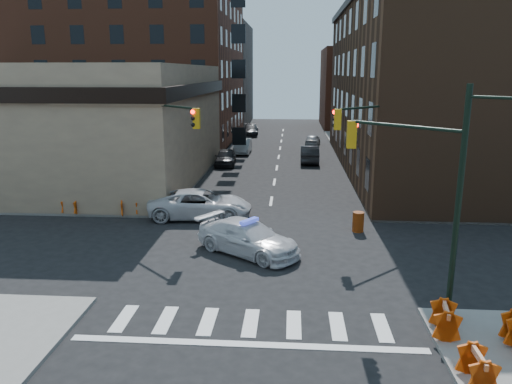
# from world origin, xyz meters

# --- Properties ---
(ground) EXTENTS (140.00, 140.00, 0.00)m
(ground) POSITION_xyz_m (0.00, 0.00, 0.00)
(ground) COLOR black
(ground) RESTS_ON ground
(sidewalk_nw) EXTENTS (34.00, 54.50, 0.15)m
(sidewalk_nw) POSITION_xyz_m (-23.00, 32.75, 0.07)
(sidewalk_nw) COLOR gray
(sidewalk_nw) RESTS_ON ground
(sidewalk_ne) EXTENTS (34.00, 54.50, 0.15)m
(sidewalk_ne) POSITION_xyz_m (23.00, 32.75, 0.07)
(sidewalk_ne) COLOR gray
(sidewalk_ne) RESTS_ON ground
(bank_building) EXTENTS (22.00, 22.00, 9.00)m
(bank_building) POSITION_xyz_m (-17.00, 16.50, 4.50)
(bank_building) COLOR #9B8365
(bank_building) RESTS_ON ground
(apartment_block) EXTENTS (25.00, 25.00, 24.00)m
(apartment_block) POSITION_xyz_m (-18.50, 40.00, 12.00)
(apartment_block) COLOR brown
(apartment_block) RESTS_ON ground
(commercial_row_ne) EXTENTS (14.00, 34.00, 14.00)m
(commercial_row_ne) POSITION_xyz_m (13.00, 22.50, 7.00)
(commercial_row_ne) COLOR #482D1C
(commercial_row_ne) RESTS_ON ground
(filler_nw) EXTENTS (20.00, 18.00, 16.00)m
(filler_nw) POSITION_xyz_m (-16.00, 62.00, 8.00)
(filler_nw) COLOR brown
(filler_nw) RESTS_ON ground
(filler_ne) EXTENTS (16.00, 16.00, 12.00)m
(filler_ne) POSITION_xyz_m (14.00, 58.00, 6.00)
(filler_ne) COLOR brown
(filler_ne) RESTS_ON ground
(signal_pole_se) EXTENTS (5.40, 5.27, 8.00)m
(signal_pole_se) POSITION_xyz_m (6.04, -5.52, 4.61)
(signal_pole_se) COLOR black
(signal_pole_se) RESTS_ON sidewalk_se
(signal_pole_nw) EXTENTS (3.58, 3.67, 8.00)m
(signal_pole_nw) POSITION_xyz_m (-5.85, 5.34, 4.34)
(signal_pole_nw) COLOR black
(signal_pole_nw) RESTS_ON sidewalk_nw
(signal_pole_ne) EXTENTS (3.67, 3.58, 8.00)m
(signal_pole_ne) POSITION_xyz_m (5.84, 5.35, 4.34)
(signal_pole_ne) COLOR black
(signal_pole_ne) RESTS_ON sidewalk_ne
(tree_ne_near) EXTENTS (3.00, 3.00, 4.85)m
(tree_ne_near) POSITION_xyz_m (7.50, 26.00, 3.49)
(tree_ne_near) COLOR black
(tree_ne_near) RESTS_ON sidewalk_ne
(tree_ne_far) EXTENTS (3.00, 3.00, 4.85)m
(tree_ne_far) POSITION_xyz_m (7.50, 34.00, 3.49)
(tree_ne_far) COLOR black
(tree_ne_far) RESTS_ON sidewalk_ne
(police_car) EXTENTS (5.69, 4.90, 1.57)m
(police_car) POSITION_xyz_m (-0.69, 0.02, 0.78)
(police_car) COLOR silver
(police_car) RESTS_ON ground
(pickup) EXTENTS (6.23, 3.13, 1.69)m
(pickup) POSITION_xyz_m (-4.03, 5.80, 0.84)
(pickup) COLOR silver
(pickup) RESTS_ON ground
(parked_car_wnear) EXTENTS (2.04, 4.55, 1.52)m
(parked_car_wnear) POSITION_xyz_m (-4.82, 22.99, 0.76)
(parked_car_wnear) COLOR black
(parked_car_wnear) RESTS_ON ground
(parked_car_wfar) EXTENTS (1.65, 4.69, 1.54)m
(parked_car_wfar) POSITION_xyz_m (-3.90, 30.09, 0.77)
(parked_car_wfar) COLOR gray
(parked_car_wfar) RESTS_ON ground
(parked_car_wdeep) EXTENTS (2.31, 5.24, 1.50)m
(parked_car_wdeep) POSITION_xyz_m (-4.34, 45.22, 0.75)
(parked_car_wdeep) COLOR black
(parked_car_wdeep) RESTS_ON ground
(parked_car_enear) EXTENTS (1.77, 4.96, 1.63)m
(parked_car_enear) POSITION_xyz_m (3.04, 25.03, 0.81)
(parked_car_enear) COLOR black
(parked_car_enear) RESTS_ON ground
(parked_car_efar) EXTENTS (2.08, 4.08, 1.33)m
(parked_car_efar) POSITION_xyz_m (3.79, 36.48, 0.67)
(parked_car_efar) COLOR #909298
(parked_car_efar) RESTS_ON ground
(pedestrian_a) EXTENTS (0.71, 0.58, 1.68)m
(pedestrian_a) POSITION_xyz_m (-7.74, 8.26, 0.99)
(pedestrian_a) COLOR black
(pedestrian_a) RESTS_ON sidewalk_nw
(pedestrian_b) EXTENTS (1.10, 1.01, 1.82)m
(pedestrian_b) POSITION_xyz_m (-9.04, 6.00, 1.06)
(pedestrian_b) COLOR black
(pedestrian_b) RESTS_ON sidewalk_nw
(pedestrian_c) EXTENTS (1.05, 0.59, 1.68)m
(pedestrian_c) POSITION_xyz_m (-11.02, 8.79, 0.99)
(pedestrian_c) COLOR #1E252E
(pedestrian_c) RESTS_ON sidewalk_nw
(barrel_road) EXTENTS (0.71, 0.71, 1.09)m
(barrel_road) POSITION_xyz_m (5.00, 3.81, 0.55)
(barrel_road) COLOR red
(barrel_road) RESTS_ON ground
(barrel_bank) EXTENTS (0.63, 0.63, 0.97)m
(barrel_bank) POSITION_xyz_m (-5.50, 7.44, 0.48)
(barrel_bank) COLOR #C24B09
(barrel_bank) RESTS_ON ground
(barricade_se_b) EXTENTS (0.83, 1.38, 0.98)m
(barricade_se_b) POSITION_xyz_m (6.40, -7.32, 0.64)
(barricade_se_b) COLOR #C35E09
(barricade_se_b) RESTS_ON sidewalk_se
(barricade_se_d) EXTENTS (0.63, 1.26, 0.94)m
(barricade_se_d) POSITION_xyz_m (6.49, -10.00, 0.62)
(barricade_se_d) COLOR #D4670A
(barricade_se_d) RESTS_ON sidewalk_se
(barricade_nw_a) EXTENTS (1.25, 0.82, 0.86)m
(barricade_nw_a) POSITION_xyz_m (-8.32, 5.70, 0.58)
(barricade_nw_a) COLOR red
(barricade_nw_a) RESTS_ON sidewalk_nw
(barricade_nw_b) EXTENTS (1.20, 0.73, 0.84)m
(barricade_nw_b) POSITION_xyz_m (-11.93, 5.70, 0.57)
(barricade_nw_b) COLOR #C15F09
(barricade_nw_b) RESTS_ON sidewalk_nw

